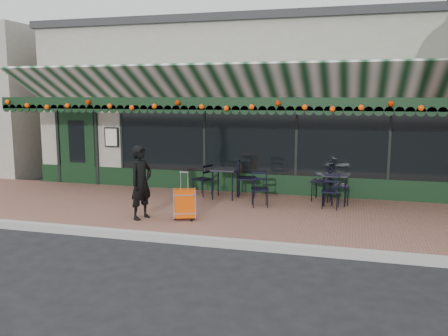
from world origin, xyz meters
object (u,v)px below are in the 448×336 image
(cafe_table_b, at_px, (225,172))
(chair_b_right, at_px, (247,179))
(chair_b_front, at_px, (260,189))
(chair_b_left, at_px, (202,180))
(suitcase, at_px, (185,204))
(chair_a_left, at_px, (322,181))
(woman, at_px, (141,182))
(cafe_table_a, at_px, (335,177))
(chair_a_right, at_px, (339,186))
(chair_a_front, at_px, (331,191))

(cafe_table_b, height_order, chair_b_right, chair_b_right)
(chair_b_right, distance_m, chair_b_front, 1.06)
(chair_b_left, bearing_deg, suitcase, 32.80)
(suitcase, distance_m, chair_a_left, 3.60)
(chair_b_left, xyz_separation_m, chair_b_right, (1.11, 0.13, 0.06))
(woman, relative_size, chair_b_front, 1.90)
(cafe_table_a, distance_m, chair_b_left, 3.25)
(chair_a_right, bearing_deg, chair_a_left, 47.28)
(chair_b_left, height_order, chair_b_right, chair_b_right)
(cafe_table_b, distance_m, chair_b_right, 0.59)
(suitcase, distance_m, chair_a_right, 3.73)
(chair_a_right, distance_m, chair_b_front, 1.86)
(woman, bearing_deg, suitcase, -61.53)
(chair_b_left, bearing_deg, chair_a_right, 112.03)
(suitcase, height_order, chair_a_front, suitcase)
(cafe_table_a, bearing_deg, chair_b_right, 173.58)
(cafe_table_b, relative_size, chair_b_right, 0.79)
(woman, distance_m, chair_a_left, 4.36)
(chair_b_front, bearing_deg, suitcase, -144.77)
(chair_b_left, bearing_deg, cafe_table_a, 111.49)
(chair_b_left, xyz_separation_m, chair_b_front, (1.62, -0.79, -0.01))
(suitcase, height_order, chair_a_right, suitcase)
(chair_a_left, distance_m, chair_a_right, 0.49)
(suitcase, relative_size, chair_b_front, 1.24)
(chair_a_front, xyz_separation_m, chair_b_front, (-1.55, -0.23, 0.01))
(chair_a_left, relative_size, chair_a_right, 1.09)
(cafe_table_a, bearing_deg, chair_b_left, 178.01)
(chair_a_right, relative_size, chair_b_front, 1.09)
(cafe_table_a, relative_size, chair_a_left, 0.76)
(chair_a_right, xyz_separation_m, chair_a_front, (-0.17, -0.48, -0.05))
(suitcase, bearing_deg, cafe_table_b, 63.04)
(chair_a_right, xyz_separation_m, chair_b_right, (-2.24, 0.21, 0.03))
(chair_a_right, bearing_deg, woman, 113.03)
(cafe_table_b, bearing_deg, chair_a_right, 1.40)
(woman, height_order, chair_a_front, woman)
(woman, bearing_deg, chair_b_left, 8.05)
(cafe_table_b, relative_size, chair_a_right, 0.85)
(chair_a_right, distance_m, chair_a_front, 0.51)
(chair_a_left, xyz_separation_m, chair_a_right, (0.41, -0.27, -0.04))
(cafe_table_a, relative_size, cafe_table_b, 0.98)
(chair_a_left, height_order, chair_b_front, chair_a_left)
(woman, distance_m, chair_a_front, 4.16)
(chair_b_right, bearing_deg, cafe_table_b, 109.61)
(chair_b_right, bearing_deg, suitcase, 153.08)
(chair_a_left, bearing_deg, chair_a_front, 28.22)
(cafe_table_a, bearing_deg, chair_b_front, -157.18)
(suitcase, bearing_deg, chair_a_right, 16.80)
(chair_a_left, bearing_deg, chair_b_front, -42.70)
(suitcase, distance_m, chair_b_left, 2.38)
(cafe_table_b, bearing_deg, woman, -115.61)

